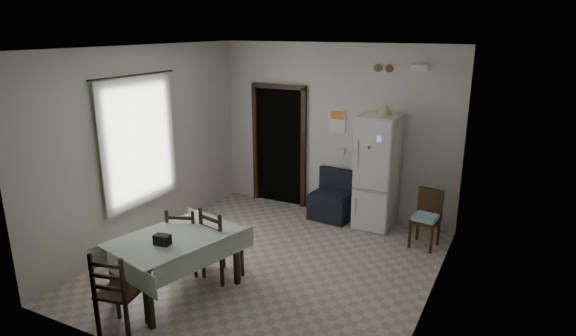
# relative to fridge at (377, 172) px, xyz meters

# --- Properties ---
(ground) EXTENTS (4.50, 4.50, 0.00)m
(ground) POSITION_rel_fridge_xyz_m (-0.86, -1.93, -0.92)
(ground) COLOR #AC9D8C
(ground) RESTS_ON ground
(ceiling) EXTENTS (4.20, 4.50, 0.02)m
(ceiling) POSITION_rel_fridge_xyz_m (-0.86, -1.93, 1.98)
(ceiling) COLOR white
(ceiling) RESTS_ON ground
(wall_back) EXTENTS (4.20, 0.02, 2.90)m
(wall_back) POSITION_rel_fridge_xyz_m (-0.86, 0.32, 0.53)
(wall_back) COLOR beige
(wall_back) RESTS_ON ground
(wall_front) EXTENTS (4.20, 0.02, 2.90)m
(wall_front) POSITION_rel_fridge_xyz_m (-0.86, -4.18, 0.53)
(wall_front) COLOR beige
(wall_front) RESTS_ON ground
(wall_left) EXTENTS (0.02, 4.50, 2.90)m
(wall_left) POSITION_rel_fridge_xyz_m (-2.96, -1.93, 0.53)
(wall_left) COLOR beige
(wall_left) RESTS_ON ground
(wall_right) EXTENTS (0.02, 4.50, 2.90)m
(wall_right) POSITION_rel_fridge_xyz_m (1.24, -1.93, 0.53)
(wall_right) COLOR beige
(wall_right) RESTS_ON ground
(doorway) EXTENTS (1.06, 0.52, 2.22)m
(doorway) POSITION_rel_fridge_xyz_m (-1.91, 0.52, 0.14)
(doorway) COLOR black
(doorway) RESTS_ON ground
(window_recess) EXTENTS (0.10, 1.20, 1.60)m
(window_recess) POSITION_rel_fridge_xyz_m (-3.01, -2.13, 0.63)
(window_recess) COLOR silver
(window_recess) RESTS_ON ground
(curtain) EXTENTS (0.02, 1.45, 1.85)m
(curtain) POSITION_rel_fridge_xyz_m (-2.90, -2.13, 0.63)
(curtain) COLOR silver
(curtain) RESTS_ON ground
(curtain_rod) EXTENTS (0.02, 1.60, 0.02)m
(curtain_rod) POSITION_rel_fridge_xyz_m (-2.89, -2.13, 1.58)
(curtain_rod) COLOR black
(curtain_rod) RESTS_ON ground
(calendar) EXTENTS (0.28, 0.02, 0.40)m
(calendar) POSITION_rel_fridge_xyz_m (-0.81, 0.31, 0.70)
(calendar) COLOR white
(calendar) RESTS_ON ground
(calendar_image) EXTENTS (0.24, 0.01, 0.14)m
(calendar_image) POSITION_rel_fridge_xyz_m (-0.81, 0.30, 0.80)
(calendar_image) COLOR orange
(calendar_image) RESTS_ON ground
(light_switch) EXTENTS (0.08, 0.02, 0.12)m
(light_switch) POSITION_rel_fridge_xyz_m (-0.71, 0.31, 0.18)
(light_switch) COLOR beige
(light_switch) RESTS_ON ground
(vent_left) EXTENTS (0.12, 0.03, 0.12)m
(vent_left) POSITION_rel_fridge_xyz_m (-0.16, 0.30, 1.60)
(vent_left) COLOR brown
(vent_left) RESTS_ON ground
(vent_right) EXTENTS (0.12, 0.03, 0.12)m
(vent_right) POSITION_rel_fridge_xyz_m (0.02, 0.30, 1.60)
(vent_right) COLOR brown
(vent_right) RESTS_ON ground
(emergency_light) EXTENTS (0.25, 0.07, 0.09)m
(emergency_light) POSITION_rel_fridge_xyz_m (0.49, 0.28, 1.63)
(emergency_light) COLOR white
(emergency_light) RESTS_ON ground
(fridge) EXTENTS (0.61, 0.61, 1.84)m
(fridge) POSITION_rel_fridge_xyz_m (0.00, 0.00, 0.00)
(fridge) COLOR silver
(fridge) RESTS_ON ground
(tan_cone) EXTENTS (0.26, 0.26, 0.19)m
(tan_cone) POSITION_rel_fridge_xyz_m (0.06, 0.02, 1.01)
(tan_cone) COLOR tan
(tan_cone) RESTS_ON fridge
(navy_seat) EXTENTS (0.74, 0.72, 0.81)m
(navy_seat) POSITION_rel_fridge_xyz_m (-0.74, 0.00, -0.51)
(navy_seat) COLOR black
(navy_seat) RESTS_ON ground
(corner_chair) EXTENTS (0.42, 0.42, 0.86)m
(corner_chair) POSITION_rel_fridge_xyz_m (0.89, -0.42, -0.49)
(corner_chair) COLOR black
(corner_chair) RESTS_ON ground
(dining_table) EXTENTS (1.29, 1.65, 0.76)m
(dining_table) POSITION_rel_fridge_xyz_m (-1.52, -3.10, -0.54)
(dining_table) COLOR #ADC0A4
(dining_table) RESTS_ON ground
(black_bag) EXTENTS (0.20, 0.13, 0.12)m
(black_bag) POSITION_rel_fridge_xyz_m (-1.50, -3.34, -0.10)
(black_bag) COLOR black
(black_bag) RESTS_ON dining_table
(dining_chair_far_left) EXTENTS (0.51, 0.51, 0.92)m
(dining_chair_far_left) POSITION_rel_fridge_xyz_m (-1.79, -2.59, -0.46)
(dining_chair_far_left) COLOR black
(dining_chair_far_left) RESTS_ON ground
(dining_chair_far_right) EXTENTS (0.50, 0.50, 0.97)m
(dining_chair_far_right) POSITION_rel_fridge_xyz_m (-1.26, -2.52, -0.44)
(dining_chair_far_right) COLOR black
(dining_chair_far_right) RESTS_ON ground
(dining_chair_near_head) EXTENTS (0.49, 0.49, 0.96)m
(dining_chair_near_head) POSITION_rel_fridge_xyz_m (-1.56, -3.97, -0.44)
(dining_chair_near_head) COLOR black
(dining_chair_near_head) RESTS_ON ground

